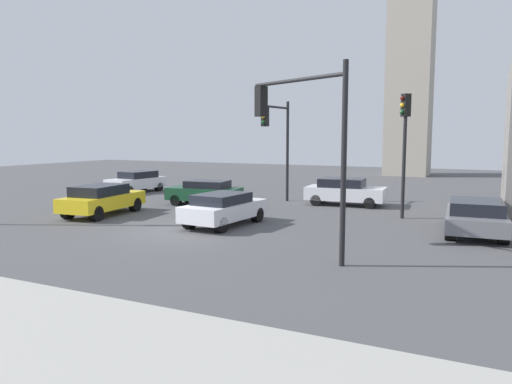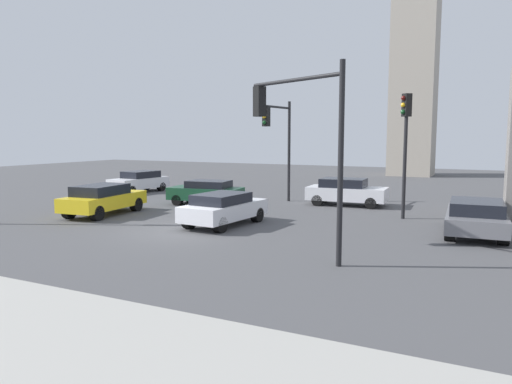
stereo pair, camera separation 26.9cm
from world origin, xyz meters
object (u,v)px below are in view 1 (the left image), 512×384
(car_2, at_px, (137,181))
(car_5, at_px, (102,199))
(traffic_light_2, at_px, (405,133))
(car_1, at_px, (476,216))
(traffic_light_3, at_px, (277,133))
(car_3, at_px, (205,192))
(traffic_light_1, at_px, (301,124))
(car_4, at_px, (345,191))
(car_0, at_px, (224,208))

(car_2, relative_size, car_5, 0.92)
(traffic_light_2, distance_m, car_1, 5.09)
(traffic_light_3, distance_m, car_3, 5.07)
(car_3, bearing_deg, traffic_light_1, 129.87)
(car_4, bearing_deg, car_1, -43.78)
(traffic_light_2, xyz_separation_m, car_4, (-3.48, 2.99, -3.09))
(traffic_light_2, bearing_deg, car_0, -10.39)
(traffic_light_2, relative_size, traffic_light_3, 0.99)
(traffic_light_2, relative_size, car_0, 1.31)
(car_1, xyz_separation_m, car_4, (-6.57, 5.53, 0.05))
(traffic_light_1, bearing_deg, traffic_light_2, -76.13)
(car_2, bearing_deg, car_5, 36.40)
(traffic_light_3, distance_m, car_0, 7.76)
(traffic_light_1, xyz_separation_m, car_0, (-4.57, 3.24, -3.35))
(car_1, bearing_deg, car_3, 77.10)
(traffic_light_3, xyz_separation_m, car_2, (-10.47, 0.89, -3.16))
(traffic_light_2, distance_m, car_4, 5.53)
(traffic_light_1, xyz_separation_m, car_1, (4.91, 5.73, -3.37))
(traffic_light_2, xyz_separation_m, car_1, (3.09, -2.54, -3.15))
(car_4, bearing_deg, car_3, -158.47)
(traffic_light_1, height_order, car_2, traffic_light_1)
(traffic_light_2, height_order, car_5, traffic_light_2)
(traffic_light_1, height_order, car_1, traffic_light_1)
(traffic_light_1, xyz_separation_m, traffic_light_2, (1.81, 8.27, -0.22))
(car_2, distance_m, car_4, 14.03)
(traffic_light_1, bearing_deg, car_5, 10.78)
(traffic_light_1, distance_m, traffic_light_3, 11.54)
(car_5, bearing_deg, traffic_light_1, -111.23)
(traffic_light_2, bearing_deg, car_1, 91.97)
(car_4, bearing_deg, car_5, -142.41)
(car_4, relative_size, car_5, 0.94)
(traffic_light_1, distance_m, car_0, 6.52)
(traffic_light_3, xyz_separation_m, car_0, (0.65, -7.06, -3.17))
(traffic_light_1, height_order, car_5, traffic_light_1)
(car_2, xyz_separation_m, car_5, (4.67, -8.14, 0.04))
(traffic_light_1, relative_size, car_3, 1.42)
(traffic_light_1, distance_m, car_3, 12.16)
(car_1, bearing_deg, traffic_light_1, 136.39)
(traffic_light_3, distance_m, car_4, 4.84)
(traffic_light_1, height_order, car_4, traffic_light_1)
(traffic_light_2, distance_m, car_3, 10.75)
(traffic_light_2, bearing_deg, car_4, -89.37)
(car_1, xyz_separation_m, car_2, (-20.60, 5.45, 0.03))
(car_3, distance_m, car_5, 5.62)
(traffic_light_1, xyz_separation_m, car_4, (-1.66, 11.26, -3.32))
(car_3, bearing_deg, traffic_light_2, 174.66)
(car_2, distance_m, car_5, 9.38)
(traffic_light_3, bearing_deg, car_0, 11.54)
(car_1, relative_size, car_4, 1.08)
(car_0, xyz_separation_m, car_5, (-6.45, -0.19, 0.04))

